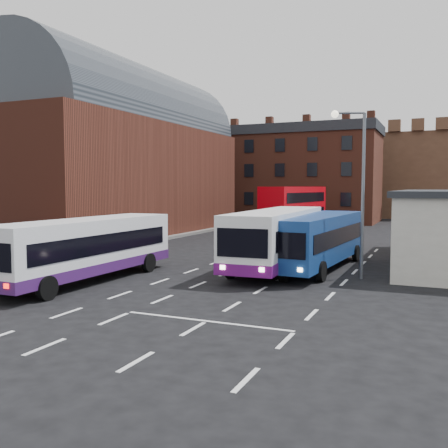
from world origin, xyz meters
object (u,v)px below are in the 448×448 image
at_px(bus_blue, 318,237).
at_px(street_lamp, 357,178).
at_px(bus_white_inbound, 277,234).
at_px(bus_white_outbound, 86,245).
at_px(bus_red_double, 294,208).

bearing_deg(bus_blue, street_lamp, 141.81).
relative_size(bus_white_inbound, street_lamp, 1.46).
bearing_deg(street_lamp, bus_white_outbound, -153.80).
distance_m(bus_blue, bus_red_double, 21.55).
distance_m(bus_white_outbound, bus_white_inbound, 10.08).
bearing_deg(bus_white_inbound, street_lamp, 159.55).
bearing_deg(street_lamp, bus_red_double, 112.35).
xyz_separation_m(bus_white_inbound, bus_blue, (2.08, 0.65, -0.14)).
distance_m(bus_white_outbound, bus_red_double, 28.28).
bearing_deg(bus_white_outbound, bus_white_inbound, 45.97).
bearing_deg(bus_red_double, bus_white_outbound, 91.68).
height_order(bus_white_inbound, bus_red_double, bus_red_double).
bearing_deg(street_lamp, bus_blue, 137.97).
height_order(bus_blue, street_lamp, street_lamp).
relative_size(bus_white_outbound, bus_white_inbound, 0.92).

